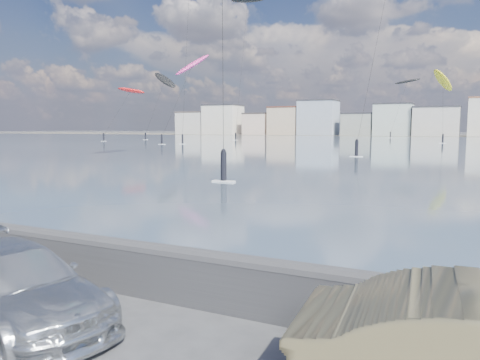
# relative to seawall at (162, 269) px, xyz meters

# --- Properties ---
(bay_water) EXTENTS (500.00, 177.00, 0.00)m
(bay_water) POSITION_rel_seawall_xyz_m (0.00, 88.80, -0.58)
(bay_water) COLOR #465467
(bay_water) RESTS_ON ground
(far_shore_strip) EXTENTS (500.00, 60.00, 0.00)m
(far_shore_strip) POSITION_rel_seawall_xyz_m (0.00, 197.30, -0.57)
(far_shore_strip) COLOR #4C473D
(far_shore_strip) RESTS_ON ground
(seawall) EXTENTS (400.00, 0.36, 1.08)m
(seawall) POSITION_rel_seawall_xyz_m (0.00, 0.00, 0.00)
(seawall) COLOR #28282B
(seawall) RESTS_ON ground
(far_buildings) EXTENTS (240.79, 13.26, 14.60)m
(far_buildings) POSITION_rel_seawall_xyz_m (1.31, 183.30, 5.44)
(far_buildings) COLOR beige
(far_buildings) RESTS_ON ground
(car_silver) EXTENTS (4.75, 2.88, 1.29)m
(car_silver) POSITION_rel_seawall_xyz_m (-1.58, -1.97, 0.06)
(car_silver) COLOR silver
(car_silver) RESTS_ON ground
(kitesurfer_1) EXTENTS (5.43, 12.89, 16.18)m
(kitesurfer_1) POSITION_rel_seawall_xyz_m (-0.47, 104.83, 12.66)
(kitesurfer_1) COLOR yellow
(kitesurfer_1) RESTS_ON ground
(kitesurfer_8) EXTENTS (6.31, 17.88, 19.59)m
(kitesurfer_8) POSITION_rel_seawall_xyz_m (-48.62, 79.86, 15.81)
(kitesurfer_8) COLOR #E5338C
(kitesurfer_8) RESTS_ON ground
(kitesurfer_9) EXTENTS (8.24, 9.60, 18.90)m
(kitesurfer_9) POSITION_rel_seawall_xyz_m (-13.37, 152.48, 16.91)
(kitesurfer_9) COLOR black
(kitesurfer_9) RESTS_ON ground
(kitesurfer_11) EXTENTS (9.59, 10.94, 13.64)m
(kitesurfer_11) POSITION_rel_seawall_xyz_m (-70.31, 86.03, 11.57)
(kitesurfer_11) COLOR red
(kitesurfer_11) RESTS_ON ground
(kitesurfer_13) EXTENTS (10.04, 11.08, 37.92)m
(kitesurfer_13) POSITION_rel_seawall_xyz_m (-49.42, 109.29, 35.92)
(kitesurfer_13) COLOR black
(kitesurfer_13) RESTS_ON ground
(kitesurfer_14) EXTENTS (10.56, 14.33, 19.62)m
(kitesurfer_14) POSITION_rel_seawall_xyz_m (-72.32, 103.52, 15.76)
(kitesurfer_14) COLOR black
(kitesurfer_14) RESTS_ON ground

